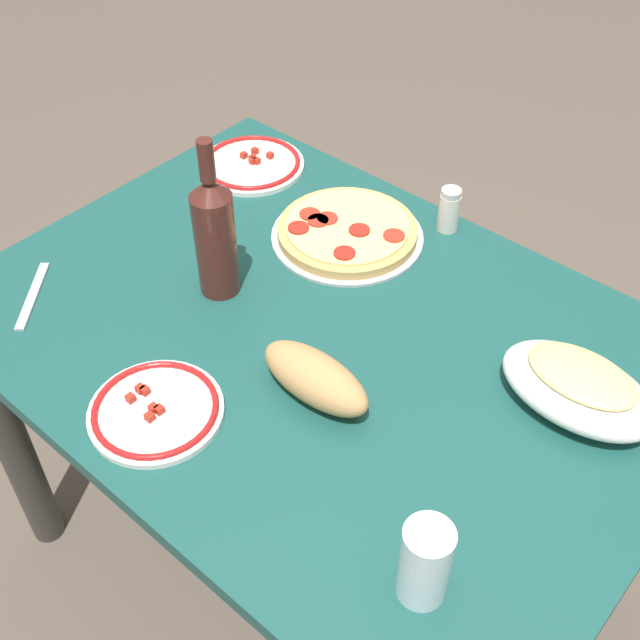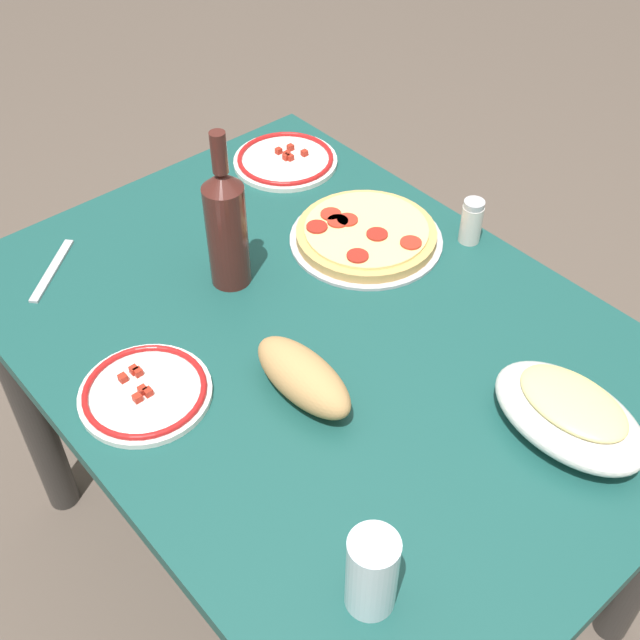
{
  "view_description": "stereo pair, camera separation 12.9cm",
  "coord_description": "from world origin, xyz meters",
  "views": [
    {
      "loc": [
        0.61,
        -0.7,
        1.64
      ],
      "look_at": [
        0.0,
        0.0,
        0.74
      ],
      "focal_mm": 44.98,
      "sensor_mm": 36.0,
      "label": 1
    },
    {
      "loc": [
        0.7,
        -0.61,
        1.64
      ],
      "look_at": [
        0.0,
        0.0,
        0.74
      ],
      "focal_mm": 44.98,
      "sensor_mm": 36.0,
      "label": 2
    }
  ],
  "objects": [
    {
      "name": "pepperoni_pizza",
      "position": [
        -0.13,
        0.22,
        0.73
      ],
      "size": [
        0.28,
        0.28,
        0.03
      ],
      "color": "#B7B7BC",
      "rests_on": "dining_table"
    },
    {
      "name": "bread_loaf",
      "position": [
        0.08,
        -0.1,
        0.75
      ],
      "size": [
        0.19,
        0.08,
        0.07
      ],
      "primitive_type": "ellipsoid",
      "color": "tan",
      "rests_on": "dining_table"
    },
    {
      "name": "ground_plane",
      "position": [
        0.0,
        0.0,
        0.0
      ],
      "size": [
        8.0,
        8.0,
        0.0
      ],
      "primitive_type": "plane",
      "color": "brown",
      "rests_on": "ground"
    },
    {
      "name": "water_glass",
      "position": [
        0.39,
        -0.26,
        0.78
      ],
      "size": [
        0.06,
        0.06,
        0.13
      ],
      "primitive_type": "cylinder",
      "color": "silver",
      "rests_on": "dining_table"
    },
    {
      "name": "side_plate_far",
      "position": [
        -0.43,
        0.28,
        0.72
      ],
      "size": [
        0.22,
        0.22,
        0.02
      ],
      "color": "white",
      "rests_on": "dining_table"
    },
    {
      "name": "fork_right",
      "position": [
        -0.43,
        -0.26,
        0.72
      ],
      "size": [
        0.12,
        0.14,
        0.0
      ],
      "primitive_type": "cube",
      "rotation": [
        0.0,
        0.0,
        2.29
      ],
      "color": "#B7B7BC",
      "rests_on": "dining_table"
    },
    {
      "name": "wine_bottle",
      "position": [
        -0.2,
        -0.03,
        0.83
      ],
      "size": [
        0.07,
        0.07,
        0.29
      ],
      "color": "#471E19",
      "rests_on": "dining_table"
    },
    {
      "name": "side_plate_near",
      "position": [
        -0.07,
        -0.29,
        0.72
      ],
      "size": [
        0.2,
        0.2,
        0.02
      ],
      "color": "white",
      "rests_on": "dining_table"
    },
    {
      "name": "spice_shaker",
      "position": [
        -0.01,
        0.37,
        0.76
      ],
      "size": [
        0.04,
        0.04,
        0.09
      ],
      "color": "silver",
      "rests_on": "dining_table"
    },
    {
      "name": "dining_table",
      "position": [
        0.0,
        0.0,
        0.59
      ],
      "size": [
        1.16,
        0.84,
        0.71
      ],
      "color": "#194C47",
      "rests_on": "ground"
    },
    {
      "name": "baked_pasta_dish",
      "position": [
        0.39,
        0.14,
        0.76
      ],
      "size": [
        0.24,
        0.15,
        0.08
      ],
      "color": "white",
      "rests_on": "dining_table"
    }
  ]
}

